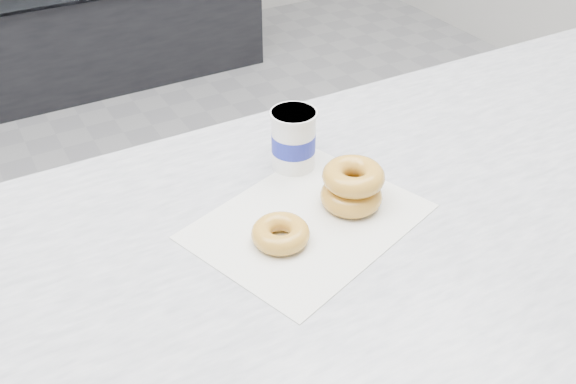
# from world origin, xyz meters

# --- Properties ---
(ground) EXTENTS (5.00, 5.00, 0.00)m
(ground) POSITION_xyz_m (0.00, 0.00, 0.00)
(ground) COLOR #97979A
(ground) RESTS_ON ground
(wax_paper) EXTENTS (0.41, 0.36, 0.00)m
(wax_paper) POSITION_xyz_m (0.09, -0.57, 0.90)
(wax_paper) COLOR silver
(wax_paper) RESTS_ON counter
(donut_single) EXTENTS (0.11, 0.11, 0.03)m
(donut_single) POSITION_xyz_m (0.03, -0.59, 0.92)
(donut_single) COLOR gold
(donut_single) RESTS_ON wax_paper
(donut_stack) EXTENTS (0.14, 0.14, 0.07)m
(donut_stack) POSITION_xyz_m (0.17, -0.56, 0.94)
(donut_stack) COLOR gold
(donut_stack) RESTS_ON wax_paper
(coffee_cup) EXTENTS (0.10, 0.10, 0.11)m
(coffee_cup) POSITION_xyz_m (0.15, -0.42, 0.95)
(coffee_cup) COLOR white
(coffee_cup) RESTS_ON counter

